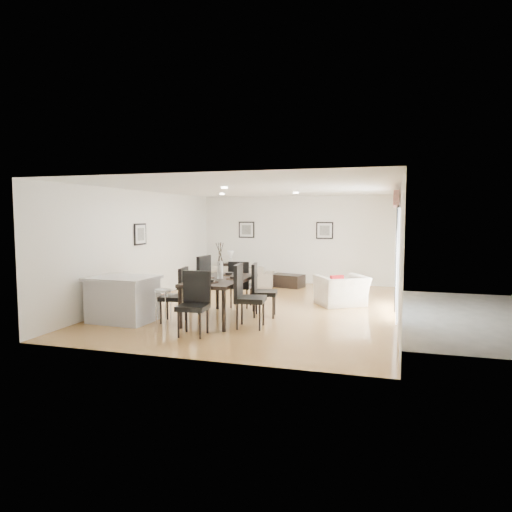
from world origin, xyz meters
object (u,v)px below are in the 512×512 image
(sofa, at_px, (238,276))
(dining_table, at_px, (220,283))
(dining_chair_efar, at_px, (260,287))
(dining_chair_enear, at_px, (245,292))
(dining_chair_foot, at_px, (240,282))
(side_table, at_px, (231,272))
(dining_chair_wnear, at_px, (178,292))
(coffee_table, at_px, (287,281))
(dining_chair_head, at_px, (195,299))
(kitchen_island, at_px, (123,299))
(dining_chair_wfar, at_px, (198,281))
(bar_stool, at_px, (163,294))
(armchair, at_px, (341,291))

(sofa, bearing_deg, dining_table, 95.11)
(dining_chair_efar, bearing_deg, dining_chair_enear, 170.32)
(dining_chair_efar, bearing_deg, dining_chair_foot, 33.51)
(sofa, relative_size, side_table, 3.63)
(dining_chair_wnear, distance_m, coffee_table, 5.13)
(dining_chair_efar, relative_size, side_table, 1.88)
(side_table, bearing_deg, dining_chair_efar, -63.60)
(dining_chair_head, distance_m, coffee_table, 5.77)
(dining_table, relative_size, kitchen_island, 1.51)
(dining_chair_wfar, bearing_deg, dining_chair_efar, 93.49)
(sofa, relative_size, dining_chair_efar, 1.93)
(dining_chair_wfar, bearing_deg, bar_stool, -6.05)
(dining_chair_efar, bearing_deg, side_table, 17.20)
(dining_chair_wnear, relative_size, bar_stool, 1.60)
(dining_table, xyz_separation_m, dining_chair_enear, (0.69, -0.51, -0.08))
(sofa, xyz_separation_m, dining_table, (1.07, -4.26, 0.43))
(dining_chair_head, xyz_separation_m, kitchen_island, (-1.78, 0.51, -0.17))
(coffee_table, relative_size, side_table, 1.59)
(dining_chair_wnear, bearing_deg, side_table, -179.38)
(dining_chair_head, bearing_deg, dining_chair_efar, 62.88)
(armchair, bearing_deg, dining_table, 12.18)
(dining_chair_foot, bearing_deg, dining_chair_wfar, 42.50)
(dining_table, bearing_deg, dining_chair_wfar, 144.95)
(dining_chair_wfar, xyz_separation_m, side_table, (-0.90, 4.61, -0.40))
(armchair, distance_m, dining_chair_wnear, 3.93)
(dining_table, distance_m, dining_chair_head, 1.24)
(dining_chair_efar, height_order, bar_stool, dining_chair_efar)
(side_table, bearing_deg, dining_chair_foot, -67.54)
(dining_chair_wfar, distance_m, dining_chair_enear, 1.71)
(dining_chair_efar, relative_size, dining_chair_foot, 1.03)
(dining_table, bearing_deg, side_table, 107.70)
(sofa, bearing_deg, side_table, -67.22)
(dining_chair_head, xyz_separation_m, coffee_table, (0.39, 5.74, -0.44))
(dining_chair_wnear, xyz_separation_m, side_table, (-0.89, 5.58, -0.31))
(dining_chair_head, height_order, kitchen_island, dining_chair_head)
(dining_chair_efar, xyz_separation_m, dining_chair_foot, (-0.70, 0.75, -0.02))
(armchair, xyz_separation_m, dining_chair_wfar, (-2.90, -1.65, 0.34))
(sofa, relative_size, dining_chair_wfar, 1.72)
(sofa, xyz_separation_m, armchair, (3.28, -2.12, 0.04))
(bar_stool, bearing_deg, coffee_table, 76.18)
(sofa, relative_size, kitchen_island, 1.61)
(armchair, distance_m, dining_chair_wfar, 3.35)
(dining_chair_wnear, bearing_deg, dining_chair_enear, 80.57)
(dining_chair_enear, height_order, side_table, dining_chair_enear)
(dining_chair_head, bearing_deg, armchair, 52.09)
(bar_stool, bearing_deg, dining_table, 38.69)
(coffee_table, xyz_separation_m, bar_stool, (-1.29, -5.23, 0.40))
(coffee_table, bearing_deg, bar_stool, -89.19)
(dining_table, height_order, kitchen_island, kitchen_island)
(dining_chair_head, height_order, side_table, dining_chair_head)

